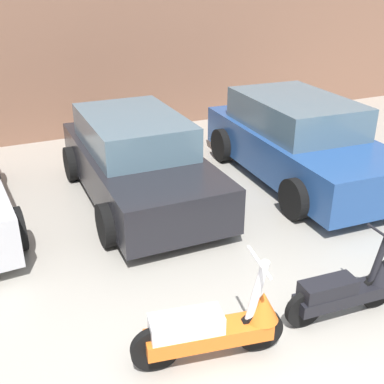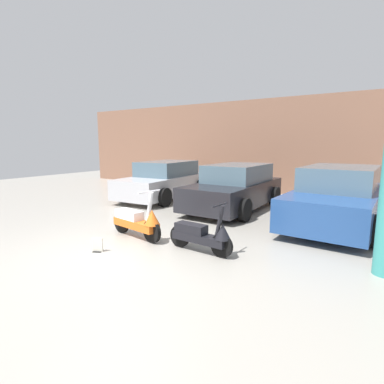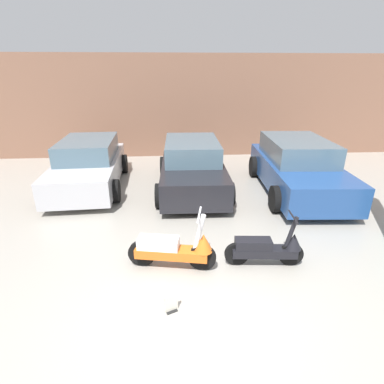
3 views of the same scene
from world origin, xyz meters
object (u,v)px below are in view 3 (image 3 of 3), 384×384
(scooter_front_left, at_px, (175,249))
(car_rear_center, at_px, (192,166))
(car_rear_left, at_px, (89,165))
(car_rear_right, at_px, (297,167))
(placard_near_left_scooter, at_px, (171,304))
(scooter_front_right, at_px, (268,248))

(scooter_front_left, xyz_separation_m, car_rear_center, (0.55, 3.80, 0.27))
(scooter_front_left, bearing_deg, car_rear_left, 130.64)
(scooter_front_left, height_order, car_rear_left, car_rear_left)
(car_rear_center, relative_size, car_rear_right, 0.93)
(car_rear_left, distance_m, car_rear_center, 2.99)
(car_rear_center, height_order, car_rear_right, car_rear_right)
(scooter_front_left, height_order, car_rear_right, car_rear_right)
(car_rear_left, relative_size, car_rear_center, 1.00)
(scooter_front_left, relative_size, car_rear_center, 0.37)
(car_rear_right, bearing_deg, placard_near_left_scooter, -35.21)
(placard_near_left_scooter, bearing_deg, scooter_front_right, 30.43)
(scooter_front_right, relative_size, car_rear_center, 0.34)
(car_rear_left, bearing_deg, car_rear_center, 80.11)
(scooter_front_right, bearing_deg, placard_near_left_scooter, -145.01)
(car_rear_left, distance_m, car_rear_right, 5.91)
(scooter_front_left, xyz_separation_m, car_rear_left, (-2.42, 4.16, 0.27))
(placard_near_left_scooter, bearing_deg, car_rear_center, 82.52)
(car_rear_center, distance_m, car_rear_right, 2.92)
(car_rear_center, xyz_separation_m, car_rear_right, (2.89, -0.40, 0.04))
(scooter_front_right, xyz_separation_m, placard_near_left_scooter, (-1.67, -0.98, -0.22))
(scooter_front_left, relative_size, car_rear_left, 0.37)
(car_rear_center, xyz_separation_m, placard_near_left_scooter, (-0.63, -4.81, -0.54))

